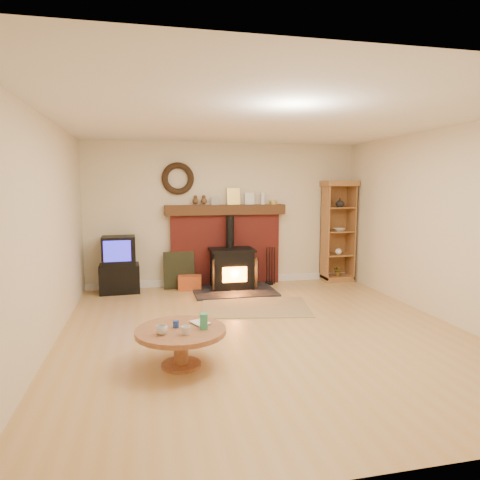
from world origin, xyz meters
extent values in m
plane|color=tan|center=(0.00, 0.00, 0.00)|extent=(5.50, 5.50, 0.00)
cube|color=beige|center=(0.00, 2.75, 1.30)|extent=(5.00, 0.02, 2.60)
cube|color=beige|center=(0.00, -2.75, 1.30)|extent=(5.00, 0.02, 2.60)
cube|color=beige|center=(-2.50, 0.00, 1.30)|extent=(0.02, 5.50, 2.60)
cube|color=beige|center=(2.50, 0.00, 1.30)|extent=(0.02, 5.50, 2.60)
cube|color=white|center=(0.00, 0.00, 2.60)|extent=(5.00, 5.50, 0.02)
cube|color=white|center=(0.00, 2.73, 0.06)|extent=(5.00, 0.04, 0.12)
torus|color=black|center=(-0.85, 2.69, 1.95)|extent=(0.57, 0.11, 0.57)
cube|color=maroon|center=(0.00, 2.67, 0.65)|extent=(2.00, 0.15, 1.30)
cube|color=#3A2512|center=(0.00, 2.64, 1.39)|extent=(2.20, 0.22, 0.18)
cube|color=#999999|center=(-0.20, 2.65, 1.55)|extent=(0.13, 0.05, 0.14)
cube|color=gold|center=(0.15, 2.67, 1.63)|extent=(0.24, 0.06, 0.30)
cube|color=white|center=(0.45, 2.67, 1.59)|extent=(0.18, 0.05, 0.22)
cylinder|color=white|center=(0.70, 2.65, 1.59)|extent=(0.08, 0.08, 0.22)
cylinder|color=gold|center=(0.90, 2.65, 1.51)|extent=(0.14, 0.14, 0.07)
cube|color=black|center=(0.04, 2.10, 0.01)|extent=(1.40, 1.00, 0.03)
cube|color=black|center=(0.04, 2.30, 0.36)|extent=(0.70, 0.50, 0.65)
cube|color=black|center=(0.04, 2.30, 0.70)|extent=(0.77, 0.55, 0.04)
cylinder|color=black|center=(0.04, 2.45, 1.00)|extent=(0.14, 0.14, 0.56)
cube|color=orange|center=(0.04, 2.04, 0.31)|extent=(0.42, 0.02, 0.26)
cube|color=black|center=(-0.28, 2.10, 0.33)|extent=(0.17, 0.23, 0.52)
cube|color=black|center=(0.36, 2.10, 0.33)|extent=(0.17, 0.23, 0.52)
cube|color=brown|center=(0.15, 1.08, 0.01)|extent=(1.78, 1.37, 0.01)
cube|color=black|center=(-1.89, 2.47, 0.24)|extent=(0.68, 0.49, 0.49)
cube|color=black|center=(-1.89, 2.47, 0.73)|extent=(0.57, 0.48, 0.49)
cube|color=#251FC7|center=(-1.90, 2.23, 0.75)|extent=(0.44, 0.03, 0.35)
cube|color=brown|center=(2.16, 2.53, 0.05)|extent=(0.56, 0.40, 0.10)
cube|color=brown|center=(2.16, 2.72, 0.93)|extent=(0.56, 0.02, 1.77)
cube|color=brown|center=(1.89, 2.53, 0.93)|extent=(0.02, 0.40, 1.77)
cube|color=brown|center=(2.42, 2.53, 0.93)|extent=(0.02, 0.40, 1.77)
cube|color=brown|center=(2.16, 2.53, 1.87)|extent=(0.62, 0.44, 0.10)
cube|color=brown|center=(2.16, 2.53, 0.50)|extent=(0.52, 0.36, 0.02)
cube|color=brown|center=(2.16, 2.53, 0.96)|extent=(0.52, 0.36, 0.02)
cube|color=brown|center=(2.16, 2.53, 1.41)|extent=(0.52, 0.36, 0.02)
imported|color=white|center=(2.16, 2.48, 1.51)|extent=(0.17, 0.17, 0.17)
imported|color=white|center=(2.16, 2.48, 1.00)|extent=(0.22, 0.22, 0.05)
sphere|color=white|center=(2.16, 2.48, 0.57)|extent=(0.12, 0.12, 0.12)
imported|color=#379A6F|center=(2.16, 2.48, 0.21)|extent=(0.19, 0.17, 0.21)
cube|color=gold|center=(-0.69, 2.40, 0.13)|extent=(0.43, 0.30, 0.25)
cube|color=black|center=(-0.87, 2.55, 0.33)|extent=(0.55, 0.15, 0.66)
cylinder|color=black|center=(0.79, 2.50, 0.02)|extent=(0.16, 0.16, 0.04)
cylinder|color=black|center=(0.74, 2.50, 0.35)|extent=(0.02, 0.02, 0.70)
cylinder|color=black|center=(0.79, 2.50, 0.35)|extent=(0.02, 0.02, 0.70)
cylinder|color=black|center=(0.84, 2.50, 0.35)|extent=(0.02, 0.02, 0.70)
cylinder|color=black|center=(0.89, 2.50, 0.35)|extent=(0.02, 0.02, 0.70)
cylinder|color=brown|center=(-1.10, -0.81, 0.01)|extent=(0.40, 0.40, 0.03)
cylinder|color=brown|center=(-1.10, -0.81, 0.18)|extent=(0.15, 0.15, 0.32)
cylinder|color=brown|center=(-1.10, -0.81, 0.37)|extent=(0.92, 0.92, 0.05)
imported|color=white|center=(-1.29, -0.94, 0.44)|extent=(0.11, 0.11, 0.09)
imported|color=white|center=(-1.07, -1.00, 0.43)|extent=(0.09, 0.09, 0.09)
imported|color=#4C331E|center=(-0.96, -0.73, 0.40)|extent=(0.15, 0.20, 0.02)
cylinder|color=navy|center=(-1.15, -0.77, 0.43)|extent=(0.06, 0.06, 0.07)
cube|color=#379A6F|center=(-0.88, -0.88, 0.47)|extent=(0.07, 0.07, 0.16)
camera|label=1|loc=(-1.41, -5.00, 1.82)|focal=32.00mm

